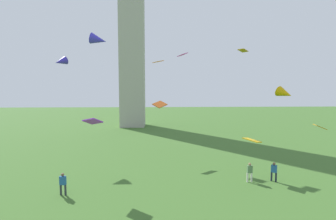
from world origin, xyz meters
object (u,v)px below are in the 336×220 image
at_px(person_0, 250,171).
at_px(kite_flying_9, 61,62).
at_px(kite_flying_7, 252,140).
at_px(kite_flying_5, 320,127).
at_px(kite_flying_1, 183,55).
at_px(kite_flying_3, 93,121).
at_px(kite_flying_11, 285,93).
at_px(kite_flying_6, 243,50).
at_px(person_1, 274,171).
at_px(kite_flying_2, 99,40).
at_px(person_2, 63,183).
at_px(kite_flying_10, 158,62).
at_px(kite_flying_8, 160,104).
at_px(monument_obelisk, 132,26).

bearing_deg(person_0, kite_flying_9, 148.09).
bearing_deg(kite_flying_7, kite_flying_5, -130.53).
bearing_deg(kite_flying_7, kite_flying_1, -5.36).
bearing_deg(kite_flying_1, kite_flying_3, -179.16).
xyz_separation_m(person_0, kite_flying_11, (7.59, 8.57, 7.07)).
xyz_separation_m(kite_flying_1, kite_flying_3, (-8.91, -10.61, -7.23)).
bearing_deg(kite_flying_3, kite_flying_11, -119.68).
bearing_deg(kite_flying_7, kite_flying_6, -47.68).
relative_size(person_1, kite_flying_2, 1.38).
xyz_separation_m(person_0, kite_flying_1, (-5.24, 10.09, 12.04)).
height_order(person_1, kite_flying_6, kite_flying_6).
relative_size(person_2, kite_flying_11, 0.71).
distance_m(kite_flying_6, kite_flying_10, 11.03).
distance_m(kite_flying_2, kite_flying_11, 24.10).
relative_size(person_2, kite_flying_1, 1.17).
bearing_deg(kite_flying_3, person_0, -140.26).
distance_m(person_2, kite_flying_8, 14.83).
bearing_deg(kite_flying_11, kite_flying_9, 146.36).
xyz_separation_m(kite_flying_2, kite_flying_11, (20.36, 12.25, -4.05)).
bearing_deg(kite_flying_2, kite_flying_5, -72.42).
bearing_deg(kite_flying_9, person_2, -29.48).
bearing_deg(kite_flying_9, monument_obelisk, 114.68).
bearing_deg(kite_flying_1, kite_flying_9, 125.66).
relative_size(kite_flying_3, kite_flying_10, 1.19).
bearing_deg(kite_flying_8, kite_flying_1, 150.41).
bearing_deg(person_0, monument_obelisk, 108.03).
xyz_separation_m(kite_flying_6, kite_flying_8, (-9.65, 2.22, -6.37)).
bearing_deg(person_1, person_2, -130.89).
bearing_deg(kite_flying_11, person_2, 176.56).
relative_size(kite_flying_3, kite_flying_11, 0.74).
bearing_deg(kite_flying_1, kite_flying_6, -76.04).
height_order(kite_flying_2, kite_flying_5, kite_flying_2).
bearing_deg(person_0, kite_flying_8, 129.26).
bearing_deg(kite_flying_8, kite_flying_7, 88.89).
bearing_deg(monument_obelisk, kite_flying_9, -105.83).
bearing_deg(kite_flying_7, kite_flying_2, 70.97).
distance_m(person_1, kite_flying_1, 17.42).
bearing_deg(kite_flying_10, kite_flying_2, 120.25).
relative_size(person_1, kite_flying_5, 1.60).
bearing_deg(kite_flying_3, kite_flying_5, -137.48).
height_order(kite_flying_2, kite_flying_10, kite_flying_2).
height_order(person_1, kite_flying_3, kite_flying_3).
bearing_deg(kite_flying_11, kite_flying_5, -119.08).
height_order(kite_flying_7, kite_flying_8, kite_flying_8).
bearing_deg(kite_flying_9, kite_flying_7, 15.72).
height_order(person_0, kite_flying_11, kite_flying_11).
xyz_separation_m(kite_flying_1, kite_flying_7, (5.94, -8.67, -9.41)).
relative_size(kite_flying_2, kite_flying_9, 0.64).
relative_size(kite_flying_1, kite_flying_9, 0.76).
relative_size(kite_flying_9, kite_flying_11, 0.80).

